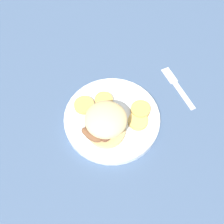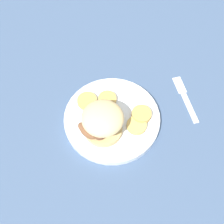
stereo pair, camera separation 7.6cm
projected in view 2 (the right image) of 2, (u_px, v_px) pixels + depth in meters
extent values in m
plane|color=#3D5170|center=(112.00, 121.00, 0.83)|extent=(4.00, 4.00, 0.00)
cylinder|color=white|center=(112.00, 119.00, 0.82)|extent=(0.25, 0.25, 0.02)
torus|color=white|center=(112.00, 117.00, 0.81)|extent=(0.25, 0.25, 0.01)
cylinder|color=tan|center=(103.00, 129.00, 0.78)|extent=(0.10, 0.10, 0.02)
ellipsoid|color=brown|center=(100.00, 134.00, 0.75)|extent=(0.03, 0.04, 0.02)
ellipsoid|color=#563323|center=(109.00, 114.00, 0.78)|extent=(0.04, 0.03, 0.02)
ellipsoid|color=brown|center=(83.00, 127.00, 0.76)|extent=(0.03, 0.02, 0.01)
ellipsoid|color=brown|center=(91.00, 122.00, 0.77)|extent=(0.06, 0.06, 0.02)
ellipsoid|color=brown|center=(88.00, 132.00, 0.75)|extent=(0.05, 0.04, 0.02)
ellipsoid|color=#E5C17F|center=(103.00, 118.00, 0.73)|extent=(0.10, 0.10, 0.04)
cylinder|color=tan|center=(137.00, 125.00, 0.79)|extent=(0.05, 0.05, 0.01)
cylinder|color=tan|center=(107.00, 99.00, 0.83)|extent=(0.05, 0.05, 0.01)
cylinder|color=tan|center=(141.00, 114.00, 0.80)|extent=(0.05, 0.05, 0.01)
cylinder|color=tan|center=(87.00, 101.00, 0.83)|extent=(0.05, 0.05, 0.01)
cube|color=silver|center=(190.00, 107.00, 0.85)|extent=(0.10, 0.06, 0.00)
cube|color=silver|center=(179.00, 85.00, 0.88)|extent=(0.06, 0.05, 0.00)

